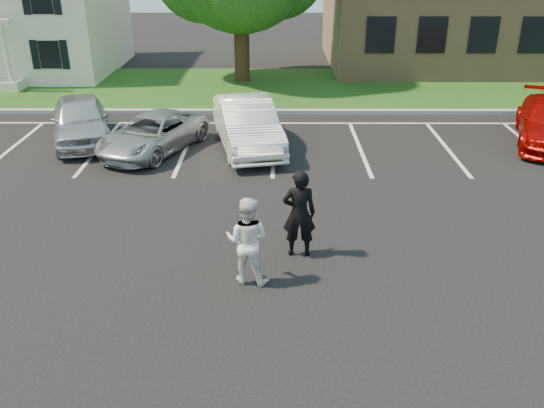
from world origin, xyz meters
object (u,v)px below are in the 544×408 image
(man_black_suit, at_px, (299,213))
(man_white_shirt, at_px, (247,240))
(car_silver_minivan, at_px, (153,134))
(car_silver_west, at_px, (80,120))
(car_white_sedan, at_px, (247,124))

(man_black_suit, relative_size, man_white_shirt, 1.08)
(car_silver_minivan, bearing_deg, car_silver_west, -177.33)
(man_black_suit, relative_size, car_white_sedan, 0.40)
(man_black_suit, height_order, man_white_shirt, man_black_suit)
(man_white_shirt, bearing_deg, car_silver_west, -41.91)
(man_black_suit, distance_m, car_silver_west, 10.17)
(man_white_shirt, relative_size, car_silver_minivan, 0.43)
(man_black_suit, bearing_deg, car_silver_minivan, -58.54)
(car_silver_west, bearing_deg, man_black_suit, -66.62)
(man_white_shirt, distance_m, car_white_sedan, 7.90)
(car_silver_minivan, bearing_deg, car_white_sedan, 30.36)
(man_white_shirt, bearing_deg, car_white_sedan, -73.79)
(car_silver_west, xyz_separation_m, car_white_sedan, (5.50, -0.66, 0.04))
(car_silver_west, height_order, car_white_sedan, car_white_sedan)
(car_silver_west, relative_size, car_silver_minivan, 1.04)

